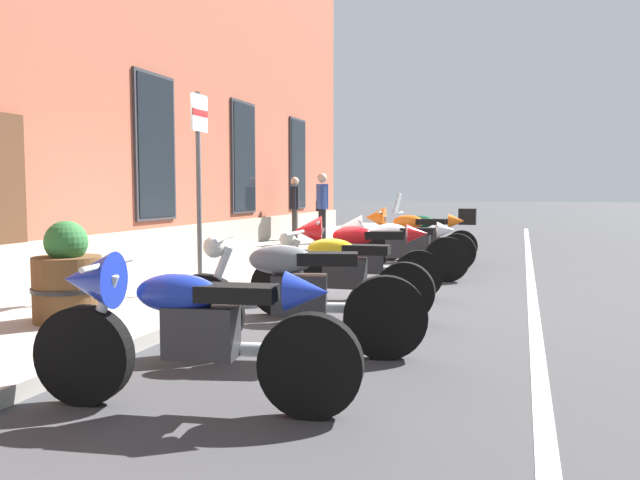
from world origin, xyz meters
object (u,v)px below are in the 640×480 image
Objects in this scene: motorcycle_red_sport at (355,254)px; pedestrian_dark_jacket at (295,205)px; parking_sign at (199,163)px; motorcycle_white_sport at (392,245)px; pedestrian_blue_top at (322,204)px; motorcycle_blue_sport at (181,324)px; motorcycle_yellow_naked at (339,275)px; motorcycle_orange_sport at (409,236)px; barrel_planter at (67,279)px; motorcycle_green_touring at (432,233)px; motorcycle_grey_naked at (291,297)px.

pedestrian_dark_jacket is at bearing 25.48° from motorcycle_red_sport.
pedestrian_dark_jacket is 8.21m from parking_sign.
pedestrian_blue_top is at bearing 28.80° from motorcycle_white_sport.
motorcycle_blue_sport is 2.99m from motorcycle_yellow_naked.
pedestrian_blue_top reaches higher than motorcycle_yellow_naked.
motorcycle_white_sport is at bearing -147.36° from pedestrian_dark_jacket.
motorcycle_orange_sport is 2.20× the size of barrel_planter.
motorcycle_blue_sport is 1.07× the size of motorcycle_green_touring.
motorcycle_green_touring is 7.62m from barrel_planter.
motorcycle_yellow_naked is 2.88m from motorcycle_white_sport.
motorcycle_white_sport reaches higher than motorcycle_grey_naked.
motorcycle_green_touring is at bearing -125.82° from pedestrian_dark_jacket.
motorcycle_yellow_naked is at bearing -56.86° from barrel_planter.
motorcycle_orange_sport is at bearing -21.04° from barrel_planter.
motorcycle_yellow_naked is at bearing -179.95° from motorcycle_orange_sport.
barrel_planter is at bearing 170.02° from parking_sign.
motorcycle_yellow_naked is 2.10× the size of barrel_planter.
motorcycle_green_touring is 1.25× the size of pedestrian_dark_jacket.
parking_sign is at bearing -174.40° from pedestrian_blue_top.
barrel_planter reaches higher than motorcycle_white_sport.
motorcycle_grey_naked is 3.12m from parking_sign.
parking_sign is 2.30m from barrel_planter.
motorcycle_red_sport is 2.10× the size of barrel_planter.
pedestrian_dark_jacket is 0.65× the size of parking_sign.
motorcycle_yellow_naked is 8.04m from pedestrian_blue_top.
motorcycle_blue_sport is 1.38m from motorcycle_grey_naked.
motorcycle_yellow_naked is 9.24m from pedestrian_dark_jacket.
motorcycle_red_sport is 2.21m from parking_sign.
barrel_planter reaches higher than motorcycle_red_sport.
motorcycle_red_sport reaches higher than motorcycle_white_sport.
motorcycle_grey_naked is at bearing -8.74° from motorcycle_blue_sport.
barrel_planter reaches higher than motorcycle_yellow_naked.
motorcycle_yellow_naked is 1.24m from motorcycle_red_sport.
motorcycle_yellow_naked is at bearing -2.79° from motorcycle_blue_sport.
motorcycle_orange_sport is at bearing -138.87° from pedestrian_dark_jacket.
pedestrian_dark_jacket reaches higher than motorcycle_grey_naked.
motorcycle_orange_sport is 1.34× the size of pedestrian_dark_jacket.
motorcycle_orange_sport is 0.87× the size of parking_sign.
motorcycle_green_touring reaches higher than barrel_planter.
parking_sign is at bearing 141.56° from motorcycle_white_sport.
parking_sign is (-2.39, 1.89, 1.14)m from motorcycle_white_sport.
motorcycle_green_touring is (5.75, -0.19, 0.08)m from motorcycle_yellow_naked.
motorcycle_green_touring is (4.52, -0.34, -0.02)m from motorcycle_red_sport.
motorcycle_white_sport is 5.40m from pedestrian_blue_top.
barrel_planter is at bearing -172.23° from pedestrian_dark_jacket.
pedestrian_dark_jacket is (2.74, 3.80, 0.45)m from motorcycle_green_touring.
motorcycle_blue_sport is 8.74m from motorcycle_green_touring.
motorcycle_red_sport is at bearing -158.90° from pedestrian_blue_top.
parking_sign reaches higher than barrel_planter.
pedestrian_dark_jacket is at bearing 32.64° from motorcycle_white_sport.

